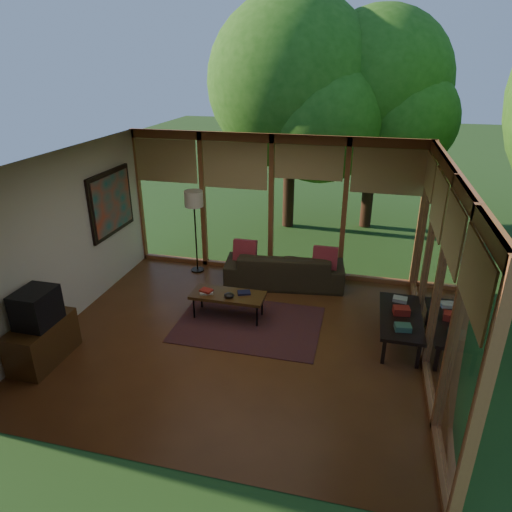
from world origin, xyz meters
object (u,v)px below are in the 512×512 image
(coffee_table, at_px, (228,296))
(television, at_px, (36,307))
(floor_lamp, at_px, (194,203))
(sofa, at_px, (284,268))
(media_cabinet, at_px, (43,342))
(side_console, at_px, (401,318))

(coffee_table, bearing_deg, television, -141.05)
(television, relative_size, floor_lamp, 0.33)
(sofa, height_order, floor_lamp, floor_lamp)
(media_cabinet, height_order, floor_lamp, floor_lamp)
(floor_lamp, height_order, coffee_table, floor_lamp)
(coffee_table, relative_size, side_console, 0.86)
(television, bearing_deg, sofa, 48.30)
(media_cabinet, distance_m, side_console, 5.14)
(media_cabinet, distance_m, floor_lamp, 3.65)
(side_console, bearing_deg, coffee_table, 178.16)
(sofa, bearing_deg, side_console, 135.60)
(floor_lamp, distance_m, side_console, 4.29)
(side_console, bearing_deg, floor_lamp, 156.49)
(media_cabinet, bearing_deg, television, 0.00)
(media_cabinet, xyz_separation_m, coffee_table, (2.17, 1.74, 0.09))
(media_cabinet, distance_m, television, 0.55)
(sofa, distance_m, floor_lamp, 2.11)
(sofa, distance_m, media_cabinet, 4.26)
(coffee_table, bearing_deg, sofa, 64.88)
(coffee_table, xyz_separation_m, side_console, (2.70, -0.09, 0.02))
(sofa, bearing_deg, floor_lamp, -12.36)
(television, height_order, floor_lamp, floor_lamp)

